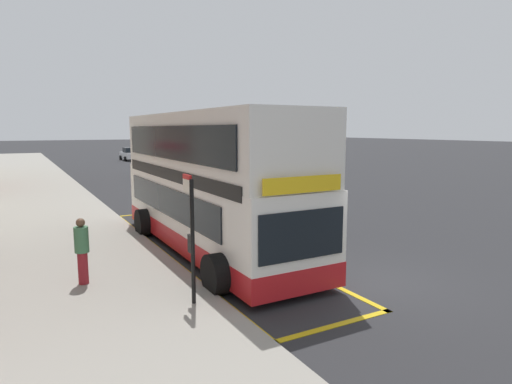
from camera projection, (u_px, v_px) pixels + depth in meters
name	position (u px, v px, depth m)	size (l,w,h in m)	color
ground_plane	(116.00, 173.00, 38.92)	(260.00, 260.00, 0.00)	#28282B
pavement_near	(27.00, 177.00, 35.54)	(6.00, 76.00, 0.14)	gray
double_decker_bus	(209.00, 187.00, 14.00)	(3.28, 10.45, 4.40)	white
bus_bay_markings	(206.00, 247.00, 14.55)	(3.04, 13.60, 0.01)	gold
bus_stop_sign	(191.00, 229.00, 9.36)	(0.09, 0.51, 2.80)	black
parked_car_white_far	(130.00, 154.00, 54.64)	(2.09, 4.20, 1.62)	silver
parked_car_navy_kerbside	(161.00, 167.00, 36.09)	(2.09, 4.20, 1.62)	navy
pedestrian_waiting_near_sign	(82.00, 249.00, 10.60)	(0.34, 0.34, 1.64)	maroon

